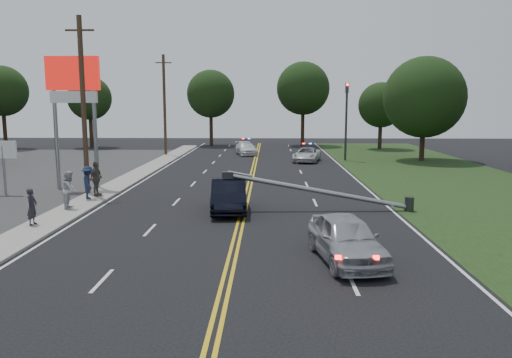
{
  "coord_description": "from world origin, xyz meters",
  "views": [
    {
      "loc": [
        1.23,
        -16.04,
        5.21
      ],
      "look_at": [
        0.64,
        7.1,
        1.7
      ],
      "focal_mm": 35.0,
      "sensor_mm": 36.0,
      "label": 1
    }
  ],
  "objects_px": {
    "small_sign": "(3,154)",
    "utility_pole_mid": "(83,106)",
    "fallen_streetlight": "(329,192)",
    "pylon_sign": "(73,90)",
    "emergency_a": "(307,155)",
    "crashed_sedan": "(229,195)",
    "bystander_d": "(96,179)",
    "bystander_b": "(70,190)",
    "traffic_signal": "(346,115)",
    "emergency_b": "(246,148)",
    "bystander_a": "(32,207)",
    "bystander_c": "(88,182)",
    "waiting_sedan": "(346,238)",
    "utility_pole_far": "(165,105)"
  },
  "relations": [
    {
      "from": "pylon_sign",
      "to": "bystander_d",
      "type": "relative_size",
      "value": 4.13
    },
    {
      "from": "utility_pole_far",
      "to": "bystander_a",
      "type": "xyz_separation_m",
      "value": [
        0.44,
        -29.67,
        -4.18
      ]
    },
    {
      "from": "bystander_d",
      "to": "bystander_b",
      "type": "bearing_deg",
      "value": -172.4
    },
    {
      "from": "utility_pole_mid",
      "to": "bystander_b",
      "type": "bearing_deg",
      "value": -80.67
    },
    {
      "from": "fallen_streetlight",
      "to": "emergency_b",
      "type": "distance_m",
      "value": 27.56
    },
    {
      "from": "utility_pole_mid",
      "to": "bystander_a",
      "type": "xyz_separation_m",
      "value": [
        0.44,
        -7.67,
        -4.18
      ]
    },
    {
      "from": "bystander_a",
      "to": "bystander_b",
      "type": "height_order",
      "value": "bystander_b"
    },
    {
      "from": "crashed_sedan",
      "to": "emergency_b",
      "type": "height_order",
      "value": "crashed_sedan"
    },
    {
      "from": "waiting_sedan",
      "to": "bystander_d",
      "type": "xyz_separation_m",
      "value": [
        -12.15,
        10.93,
        0.31
      ]
    },
    {
      "from": "fallen_streetlight",
      "to": "utility_pole_mid",
      "type": "distance_m",
      "value": 14.58
    },
    {
      "from": "utility_pole_far",
      "to": "emergency_b",
      "type": "relative_size",
      "value": 2.27
    },
    {
      "from": "bystander_a",
      "to": "bystander_c",
      "type": "bearing_deg",
      "value": 0.61
    },
    {
      "from": "crashed_sedan",
      "to": "bystander_b",
      "type": "bearing_deg",
      "value": 176.15
    },
    {
      "from": "bystander_b",
      "to": "bystander_c",
      "type": "height_order",
      "value": "bystander_b"
    },
    {
      "from": "small_sign",
      "to": "utility_pole_mid",
      "type": "relative_size",
      "value": 0.31
    },
    {
      "from": "utility_pole_mid",
      "to": "crashed_sedan",
      "type": "relative_size",
      "value": 2.12
    },
    {
      "from": "fallen_streetlight",
      "to": "waiting_sedan",
      "type": "height_order",
      "value": "fallen_streetlight"
    },
    {
      "from": "bystander_c",
      "to": "emergency_a",
      "type": "bearing_deg",
      "value": -61.63
    },
    {
      "from": "bystander_a",
      "to": "bystander_c",
      "type": "relative_size",
      "value": 0.88
    },
    {
      "from": "fallen_streetlight",
      "to": "utility_pole_far",
      "type": "relative_size",
      "value": 0.94
    },
    {
      "from": "small_sign",
      "to": "waiting_sedan",
      "type": "relative_size",
      "value": 0.68
    },
    {
      "from": "bystander_c",
      "to": "utility_pole_far",
      "type": "bearing_deg",
      "value": -24.92
    },
    {
      "from": "waiting_sedan",
      "to": "bystander_a",
      "type": "xyz_separation_m",
      "value": [
        -12.57,
        4.23,
        0.12
      ]
    },
    {
      "from": "utility_pole_far",
      "to": "waiting_sedan",
      "type": "height_order",
      "value": "utility_pole_far"
    },
    {
      "from": "emergency_b",
      "to": "bystander_c",
      "type": "xyz_separation_m",
      "value": [
        -7.37,
        -24.88,
        0.37
      ]
    },
    {
      "from": "emergency_a",
      "to": "crashed_sedan",
      "type": "bearing_deg",
      "value": -91.39
    },
    {
      "from": "bystander_a",
      "to": "bystander_d",
      "type": "relative_size",
      "value": 0.8
    },
    {
      "from": "traffic_signal",
      "to": "bystander_b",
      "type": "bearing_deg",
      "value": -127.06
    },
    {
      "from": "emergency_b",
      "to": "bystander_b",
      "type": "distance_m",
      "value": 28.29
    },
    {
      "from": "fallen_streetlight",
      "to": "pylon_sign",
      "type": "bearing_deg",
      "value": 157.78
    },
    {
      "from": "traffic_signal",
      "to": "emergency_b",
      "type": "bearing_deg",
      "value": 151.75
    },
    {
      "from": "bystander_d",
      "to": "small_sign",
      "type": "bearing_deg",
      "value": 90.76
    },
    {
      "from": "fallen_streetlight",
      "to": "bystander_b",
      "type": "distance_m",
      "value": 12.69
    },
    {
      "from": "small_sign",
      "to": "utility_pole_far",
      "type": "xyz_separation_m",
      "value": [
        4.8,
        22.0,
        2.75
      ]
    },
    {
      "from": "crashed_sedan",
      "to": "bystander_a",
      "type": "relative_size",
      "value": 3.03
    },
    {
      "from": "utility_pole_mid",
      "to": "emergency_a",
      "type": "bearing_deg",
      "value": 50.72
    },
    {
      "from": "emergency_a",
      "to": "bystander_d",
      "type": "distance_m",
      "value": 22.16
    },
    {
      "from": "bystander_d",
      "to": "emergency_a",
      "type": "bearing_deg",
      "value": -25.56
    },
    {
      "from": "traffic_signal",
      "to": "utility_pole_mid",
      "type": "bearing_deg",
      "value": -134.2
    },
    {
      "from": "emergency_a",
      "to": "utility_pole_mid",
      "type": "bearing_deg",
      "value": -116.34
    },
    {
      "from": "bystander_c",
      "to": "bystander_d",
      "type": "relative_size",
      "value": 0.92
    },
    {
      "from": "traffic_signal",
      "to": "small_sign",
      "type": "bearing_deg",
      "value": -141.1
    },
    {
      "from": "bystander_c",
      "to": "traffic_signal",
      "type": "bearing_deg",
      "value": -66.89
    },
    {
      "from": "fallen_streetlight",
      "to": "bystander_c",
      "type": "xyz_separation_m",
      "value": [
        -12.66,
        2.17,
        0.09
      ]
    },
    {
      "from": "pylon_sign",
      "to": "small_sign",
      "type": "height_order",
      "value": "pylon_sign"
    },
    {
      "from": "utility_pole_far",
      "to": "bystander_b",
      "type": "relative_size",
      "value": 5.41
    },
    {
      "from": "traffic_signal",
      "to": "emergency_a",
      "type": "xyz_separation_m",
      "value": [
        -3.63,
        -1.03,
        -3.58
      ]
    },
    {
      "from": "traffic_signal",
      "to": "utility_pole_far",
      "type": "height_order",
      "value": "utility_pole_far"
    },
    {
      "from": "bystander_a",
      "to": "small_sign",
      "type": "bearing_deg",
      "value": 37.8
    },
    {
      "from": "bystander_c",
      "to": "bystander_d",
      "type": "bearing_deg",
      "value": -35.27
    }
  ]
}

